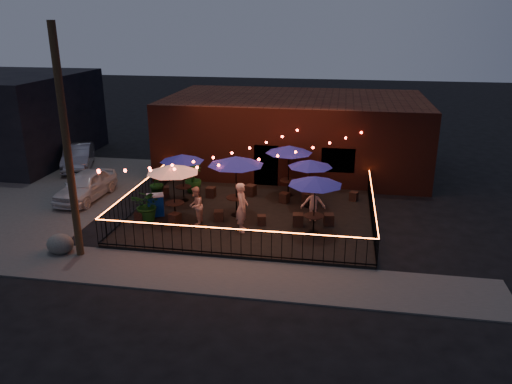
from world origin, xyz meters
TOP-DOWN VIEW (x-y plane):
  - ground at (0.00, 0.00)m, footprint 110.00×110.00m
  - patio at (0.00, 2.00)m, footprint 10.00×8.00m
  - sidewalk at (0.00, -3.25)m, footprint 18.00×2.50m
  - parking_lot at (-12.00, 4.00)m, footprint 11.00×12.00m
  - brick_building at (1.00, 9.99)m, footprint 14.00×8.00m
  - utility_pole at (-5.40, -2.60)m, footprint 0.26×0.26m
  - fence_front at (0.00, -2.00)m, footprint 10.00×0.04m
  - fence_left at (-5.00, 2.00)m, footprint 0.04×8.00m
  - fence_right at (5.00, 2.00)m, footprint 0.04×8.00m
  - festoon_lights at (-1.01, 1.70)m, footprint 10.02×8.72m
  - cafe_table_0 at (-3.01, 0.90)m, footprint 2.43×2.43m
  - cafe_table_1 at (-3.36, 3.13)m, footprint 2.62×2.62m
  - cafe_table_2 at (-0.61, 1.81)m, footprint 3.09×3.09m
  - cafe_table_3 at (1.26, 4.70)m, footprint 2.60×2.60m
  - cafe_table_4 at (2.72, 0.51)m, footprint 2.66×2.66m
  - cafe_table_5 at (2.33, 3.35)m, footprint 2.09×2.09m
  - bistro_chair_0 at (-4.33, 0.42)m, footprint 0.46×0.46m
  - bistro_chair_1 at (-2.85, 0.38)m, footprint 0.52×0.52m
  - bistro_chair_2 at (-4.39, 3.49)m, footprint 0.53×0.53m
  - bistro_chair_3 at (-2.27, 3.82)m, footprint 0.42×0.42m
  - bistro_chair_4 at (-1.20, 1.06)m, footprint 0.42×0.42m
  - bistro_chair_5 at (0.60, 0.95)m, footprint 0.40×0.40m
  - bistro_chair_6 at (-0.47, 4.35)m, footprint 0.55×0.55m
  - bistro_chair_7 at (1.20, 3.70)m, footprint 0.50×0.50m
  - bistro_chair_8 at (2.06, 1.11)m, footprint 0.47×0.47m
  - bistro_chair_9 at (3.27, 1.39)m, footprint 0.45×0.45m
  - bistro_chair_10 at (2.16, 4.03)m, footprint 0.39×0.39m
  - bistro_chair_11 at (4.30, 4.50)m, footprint 0.44×0.44m
  - patron_a at (-0.05, 0.22)m, footprint 0.55×0.77m
  - patron_b at (-2.03, 0.61)m, footprint 0.60×0.76m
  - patron_c at (2.61, 1.78)m, footprint 1.07×0.69m
  - potted_shrub_a at (-4.05, 0.58)m, footprint 1.37×1.23m
  - potted_shrub_b at (-4.60, 3.27)m, footprint 0.96×0.86m
  - potted_shrub_c at (-3.28, 4.40)m, footprint 0.98×0.98m
  - cooler at (-3.96, 1.20)m, footprint 0.84×0.74m
  - boulder at (-6.17, -2.57)m, footprint 1.13×1.03m
  - car_white at (-8.07, 2.99)m, footprint 1.71×3.96m
  - car_silver at (-11.02, 7.69)m, footprint 2.86×4.33m

SIDE VIEW (x-z plane):
  - ground at x=0.00m, z-range 0.00..0.00m
  - parking_lot at x=-12.00m, z-range 0.00..0.02m
  - sidewalk at x=0.00m, z-range 0.00..0.05m
  - patio at x=0.00m, z-range 0.00..0.15m
  - bistro_chair_5 at x=0.60m, z-range 0.15..0.55m
  - bistro_chair_11 at x=4.30m, z-range 0.15..0.56m
  - bistro_chair_10 at x=2.16m, z-range 0.15..0.56m
  - boulder at x=-6.17m, z-range 0.00..0.73m
  - bistro_chair_4 at x=-1.20m, z-range 0.15..0.58m
  - bistro_chair_7 at x=1.20m, z-range 0.15..0.60m
  - bistro_chair_0 at x=-4.33m, z-range 0.15..0.61m
  - bistro_chair_9 at x=3.27m, z-range 0.15..0.62m
  - bistro_chair_3 at x=-2.27m, z-range 0.15..0.62m
  - bistro_chair_1 at x=-2.85m, z-range 0.15..0.62m
  - bistro_chair_2 at x=-4.39m, z-range 0.15..0.63m
  - bistro_chair_8 at x=2.06m, z-range 0.15..0.64m
  - bistro_chair_6 at x=-0.47m, z-range 0.15..0.66m
  - cooler at x=-3.96m, z-range 0.16..1.08m
  - fence_front at x=0.00m, z-range 0.14..1.18m
  - fence_left at x=-5.00m, z-range 0.14..1.18m
  - fence_right at x=5.00m, z-range 0.14..1.18m
  - car_white at x=-8.07m, z-range 0.00..1.33m
  - car_silver at x=-11.02m, z-range 0.00..1.35m
  - potted_shrub_a at x=-4.05m, z-range 0.15..1.53m
  - potted_shrub_c at x=-3.28m, z-range 0.15..1.57m
  - potted_shrub_b at x=-4.60m, z-range 0.15..1.61m
  - patron_b at x=-2.03m, z-range 0.15..1.71m
  - patron_c at x=2.61m, z-range 0.15..1.72m
  - patron_a at x=-0.05m, z-range 0.15..2.12m
  - brick_building at x=1.00m, z-range 0.00..4.00m
  - cafe_table_5 at x=2.33m, z-range 1.04..3.19m
  - cafe_table_1 at x=-3.36m, z-range 1.06..3.25m
  - cafe_table_4 at x=2.72m, z-range 1.10..3.40m
  - cafe_table_0 at x=-3.01m, z-range 1.13..3.50m
  - cafe_table_3 at x=1.26m, z-range 1.15..3.55m
  - cafe_table_2 at x=-0.61m, z-range 1.22..3.80m
  - festoon_lights at x=-1.01m, z-range 1.86..3.18m
  - utility_pole at x=-5.40m, z-range 0.00..8.00m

